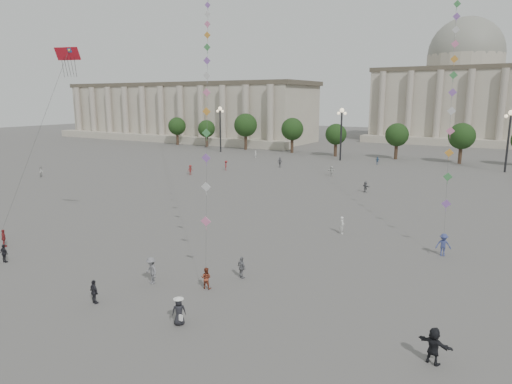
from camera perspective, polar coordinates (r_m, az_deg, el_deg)
The scene contains 27 objects.
ground at distance 28.96m, azimuth -10.97°, elevation -14.40°, with size 360.00×360.00×0.00m, color #595654.
hall_west at distance 146.25m, azimuth -8.83°, elevation 9.89°, with size 84.00×26.22×17.20m.
hall_central at distance 149.51m, azimuth 24.33°, elevation 11.27°, with size 48.30×34.30×35.50m.
tree_row at distance 99.08m, azimuth 20.43°, elevation 6.76°, with size 137.12×5.12×8.00m.
lamp_post_far_west at distance 109.13m, azimuth -4.50°, elevation 8.86°, with size 2.00×0.90×10.65m.
lamp_post_mid_west at distance 95.15m, azimuth 10.63°, elevation 8.29°, with size 2.00×0.90×10.65m.
lamp_post_mid_east at distance 89.44m, azimuth 29.11°, elevation 6.83°, with size 2.00×0.90×10.65m.
person_crowd_0 at distance 91.34m, azimuth 14.93°, elevation 3.81°, with size 0.89×0.37×1.53m, color #3A5A82.
person_crowd_1 at distance 82.23m, azimuth -25.26°, elevation 2.33°, with size 0.85×0.66×1.74m, color #B3B3AF.
person_crowd_2 at distance 77.20m, azimuth -8.20°, elevation 2.76°, with size 1.07×0.61×1.65m, color maroon.
person_crowd_3 at distance 24.69m, azimuth 21.33°, elevation -17.46°, with size 1.73×0.55×1.86m, color black.
person_crowd_4 at distance 76.49m, azimuth 9.40°, elevation 2.62°, with size 1.49×0.48×1.61m, color silver.
person_crowd_6 at distance 32.74m, azimuth -12.95°, elevation -9.54°, with size 1.22×0.70×1.89m, color slate.
person_crowd_10 at distance 98.46m, azimuth -0.03°, elevation 4.76°, with size 0.57×0.37×1.56m, color white.
person_crowd_12 at distance 63.90m, azimuth 13.53°, elevation 0.64°, with size 1.41×0.45×1.52m, color #5E5E63.
person_crowd_13 at distance 44.01m, azimuth 10.72°, elevation -4.09°, with size 0.60×0.40×1.66m, color silver.
person_crowd_16 at distance 84.98m, azimuth 2.99°, elevation 3.75°, with size 1.10×0.46×1.87m, color slate.
person_crowd_17 at distance 81.47m, azimuth -3.76°, elevation 3.34°, with size 1.12×0.64×1.73m, color maroon.
tourist_0 at distance 45.10m, azimuth -29.00°, elevation -5.07°, with size 0.90×0.38×1.54m, color maroon.
tourist_1 at distance 30.78m, azimuth -19.57°, elevation -11.68°, with size 0.91×0.38×1.55m, color #232228.
tourist_3 at distance 32.88m, azimuth -1.80°, elevation -9.41°, with size 0.94×0.39×1.60m, color slate.
tourist_4 at distance 40.89m, azimuth -28.96°, elevation -6.74°, with size 0.87×0.36×1.48m, color black.
kite_flyer_0 at distance 31.40m, azimuth -6.26°, elevation -10.64°, with size 0.72×0.56×1.47m, color brown.
kite_flyer_1 at distance 40.28m, azimuth 22.38°, elevation -6.11°, with size 1.20×0.69×1.86m, color navy.
hat_person at distance 26.93m, azimuth -9.61°, elevation -14.41°, with size 0.93×0.91×1.69m.
dragon_kite at distance 43.18m, azimuth -22.47°, elevation 14.62°, with size 3.06×3.08×15.99m.
kite_train_west at distance 61.15m, azimuth -6.05°, elevation 21.58°, with size 34.23×47.29×71.74m.
Camera 1 is at (17.58, -19.24, 12.62)m, focal length 32.00 mm.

